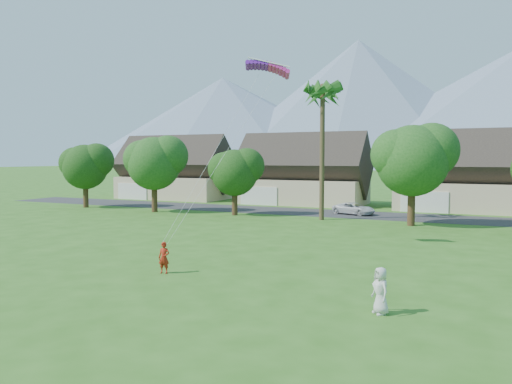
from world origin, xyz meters
The scene contains 10 objects.
ground centered at (0.00, 0.00, 0.00)m, with size 500.00×500.00×0.00m, color #2D6019.
street centered at (0.00, 34.00, 0.01)m, with size 90.00×7.00×0.01m, color #2D2D30.
kite_flyer centered at (-2.62, 4.84, 0.79)m, with size 0.57×0.38×1.57m, color #A22212.
watcher centered at (8.37, 2.89, 0.87)m, with size 0.85×0.55×1.74m, color beige.
parked_car centered at (-0.37, 34.00, 0.60)m, with size 1.99×4.31×1.20m, color silver.
mountain_ridge centered at (10.40, 260.00, 29.07)m, with size 540.00×240.00×70.00m.
houses_row centered at (0.49, 42.99, 3.44)m, with size 72.75×8.19×8.86m.
tree_row centered at (-1.14, 27.92, 4.89)m, with size 62.27×6.67×8.45m.
fan_palm centered at (-2.00, 28.50, 11.80)m, with size 3.00×3.00×13.80m.
parafoil_kite centered at (-0.68, 13.25, 11.35)m, with size 3.00×1.43×0.50m.
Camera 1 is at (11.85, -15.31, 5.75)m, focal length 35.00 mm.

